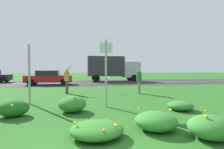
{
  "coord_description": "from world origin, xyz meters",
  "views": [
    {
      "loc": [
        -0.19,
        -2.52,
        1.62
      ],
      "look_at": [
        1.8,
        8.94,
        1.25
      ],
      "focal_mm": 28.56,
      "sensor_mm": 36.0,
      "label": 1
    }
  ],
  "objects": [
    {
      "name": "daylily_clump_front_right",
      "position": [
        3.65,
        3.87,
        0.18
      ],
      "size": [
        0.98,
        1.0,
        0.36
      ],
      "color": "#337F2D",
      "rests_on": "ground"
    },
    {
      "name": "box_truck_silver",
      "position": [
        3.83,
        20.38,
        1.8
      ],
      "size": [
        6.7,
        2.46,
        3.2
      ],
      "color": "#B7BABF",
      "rests_on": "ground"
    },
    {
      "name": "person_thrower_orange_shirt",
      "position": [
        -1.11,
        9.47,
        0.99
      ],
      "size": [
        0.47,
        0.51,
        1.88
      ],
      "color": "orange",
      "rests_on": "ground"
    },
    {
      "name": "daylily_clump_mid_left",
      "position": [
        1.76,
        1.89,
        0.24
      ],
      "size": [
        1.12,
        1.11,
        0.53
      ],
      "color": "#337F2D",
      "rests_on": "ground"
    },
    {
      "name": "sign_post_near_path",
      "position": [
        -2.55,
        6.24,
        1.37
      ],
      "size": [
        0.07,
        0.1,
        2.74
      ],
      "color": "#93969B",
      "rests_on": "ground"
    },
    {
      "name": "daylily_clump_near_camera",
      "position": [
        -0.52,
        4.31,
        0.3
      ],
      "size": [
        1.04,
        1.13,
        0.64
      ],
      "color": "#337F2D",
      "rests_on": "ground"
    },
    {
      "name": "frisbee_white",
      "position": [
        1.59,
        9.2,
        1.06
      ],
      "size": [
        0.25,
        0.24,
        0.11
      ],
      "color": "white"
    },
    {
      "name": "daylily_clump_front_center",
      "position": [
        2.77,
        1.11,
        0.27
      ],
      "size": [
        1.06,
        0.99,
        0.6
      ],
      "color": "#337F2D",
      "rests_on": "ground"
    },
    {
      "name": "highway_strip",
      "position": [
        0.0,
        18.38,
        0.0
      ],
      "size": [
        120.0,
        8.9,
        0.01
      ],
      "primitive_type": "cube",
      "color": "#2D2D30",
      "rests_on": "ground"
    },
    {
      "name": "ground_plane",
      "position": [
        0.0,
        9.19,
        0.0
      ],
      "size": [
        120.0,
        120.0,
        0.0
      ],
      "primitive_type": "plane",
      "color": "#26601E"
    },
    {
      "name": "sign_post_by_roadside",
      "position": [
        0.86,
        4.99,
        1.73
      ],
      "size": [
        0.56,
        0.1,
        2.87
      ],
      "color": "#93969B",
      "rests_on": "ground"
    },
    {
      "name": "highway_center_stripe",
      "position": [
        0.0,
        18.38,
        0.01
      ],
      "size": [
        120.0,
        0.16,
        0.0
      ],
      "primitive_type": "cube",
      "color": "yellow",
      "rests_on": "ground"
    },
    {
      "name": "person_catcher_green_shirt",
      "position": [
        3.54,
        8.61,
        0.98
      ],
      "size": [
        0.48,
        0.51,
        1.86
      ],
      "color": "#287038",
      "rests_on": "ground"
    },
    {
      "name": "daylily_clump_mid_center",
      "position": [
        0.18,
        1.65,
        0.19
      ],
      "size": [
        1.29,
        1.21,
        0.42
      ],
      "color": "#2D7526",
      "rests_on": "ground"
    },
    {
      "name": "daylily_clump_mid_right",
      "position": [
        -2.47,
        3.99,
        0.29
      ],
      "size": [
        1.01,
        0.88,
        0.57
      ],
      "color": "#23661E",
      "rests_on": "ground"
    },
    {
      "name": "car_red_center_left",
      "position": [
        -3.42,
        16.38,
        0.74
      ],
      "size": [
        4.5,
        2.0,
        1.45
      ],
      "color": "maroon",
      "rests_on": "ground"
    }
  ]
}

